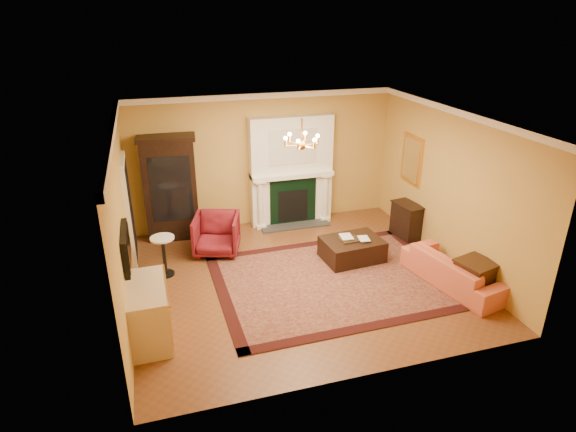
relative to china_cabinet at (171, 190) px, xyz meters
name	(u,v)px	position (x,y,z in m)	size (l,w,h in m)	color
floor	(300,278)	(2.11, -2.49, -1.10)	(6.00, 5.50, 0.02)	brown
ceiling	(302,118)	(2.11, -2.49, 1.92)	(6.00, 5.50, 0.02)	white
wall_back	(263,160)	(2.11, 0.27, 0.41)	(6.00, 0.02, 3.00)	gold
wall_front	(369,282)	(2.11, -5.25, 0.41)	(6.00, 0.02, 3.00)	gold
wall_left	(121,224)	(-0.90, -2.49, 0.41)	(0.02, 5.50, 3.00)	gold
wall_right	(450,187)	(5.12, -2.49, 0.41)	(0.02, 5.50, 3.00)	gold
fireplace	(291,173)	(2.71, 0.08, 0.11)	(1.90, 0.70, 2.50)	white
crown_molding	(286,111)	(2.11, -1.53, 1.85)	(6.00, 5.50, 0.12)	white
doorway	(129,210)	(-0.85, -0.79, -0.04)	(0.08, 1.05, 2.10)	silver
tv_panel	(126,248)	(-0.84, -3.09, 0.26)	(0.09, 0.95, 0.58)	black
gilt_mirror	(412,160)	(5.07, -1.09, 0.56)	(0.06, 0.76, 1.05)	gold
chandelier	(302,142)	(2.11, -2.49, 1.52)	(0.63, 0.55, 0.53)	#C88937
oriental_rug	(333,280)	(2.67, -2.75, -1.08)	(4.29, 3.22, 0.02)	#400D0F
china_cabinet	(171,190)	(0.00, 0.00, 0.00)	(1.09, 0.49, 2.18)	black
wingback_armchair	(216,232)	(0.78, -1.02, -0.64)	(0.88, 0.82, 0.90)	maroon
pedestal_table	(164,253)	(-0.30, -1.66, -0.63)	(0.44, 0.44, 0.79)	black
commode	(149,312)	(-0.62, -3.53, -0.64)	(0.57, 1.21, 0.90)	#C6B191
coral_sofa	(455,265)	(4.72, -3.50, -0.69)	(2.03, 0.59, 0.79)	#C5583E
end_table	(474,279)	(4.83, -3.91, -0.77)	(0.55, 0.55, 0.63)	#321B0D
console_table	(406,221)	(4.89, -1.44, -0.71)	(0.38, 0.67, 0.75)	black
leather_ottoman	(352,249)	(3.32, -2.09, -0.86)	(1.15, 0.83, 0.43)	black
ottoman_tray	(350,239)	(3.26, -2.10, -0.63)	(0.40, 0.31, 0.03)	black
book_a	(341,231)	(3.10, -2.01, -0.46)	(0.23, 0.03, 0.31)	gray
book_b	(359,233)	(3.42, -2.18, -0.48)	(0.20, 0.02, 0.28)	gray
topiary_left	(258,166)	(1.93, 0.04, 0.36)	(0.15, 0.15, 0.40)	gray
topiary_right	(324,160)	(3.48, 0.04, 0.36)	(0.15, 0.15, 0.40)	gray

